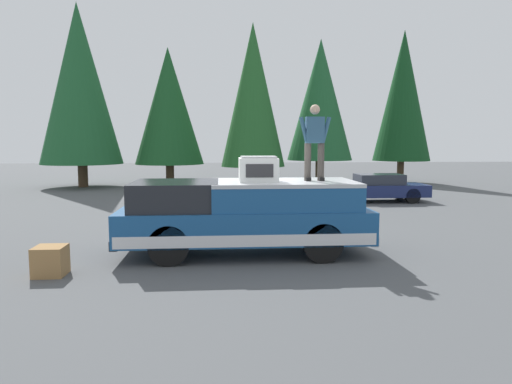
# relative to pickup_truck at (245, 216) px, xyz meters

# --- Properties ---
(ground_plane) EXTENTS (90.00, 90.00, 0.00)m
(ground_plane) POSITION_rel_pickup_truck_xyz_m (0.42, -0.42, -0.87)
(ground_plane) COLOR #4C4F51
(pickup_truck) EXTENTS (2.01, 5.54, 1.65)m
(pickup_truck) POSITION_rel_pickup_truck_xyz_m (0.00, 0.00, 0.00)
(pickup_truck) COLOR navy
(pickup_truck) RESTS_ON ground
(compressor_unit) EXTENTS (0.65, 0.84, 0.56)m
(compressor_unit) POSITION_rel_pickup_truck_xyz_m (-0.17, -0.29, 1.05)
(compressor_unit) COLOR silver
(compressor_unit) RESTS_ON pickup_truck
(person_on_truck_bed) EXTENTS (0.29, 0.72, 1.69)m
(person_on_truck_bed) POSITION_rel_pickup_truck_xyz_m (0.00, -1.56, 1.68)
(person_on_truck_bed) COLOR #423D38
(person_on_truck_bed) RESTS_ON pickup_truck
(parked_car_navy) EXTENTS (1.64, 4.10, 1.16)m
(parked_car_navy) POSITION_rel_pickup_truck_xyz_m (8.78, -6.06, -0.29)
(parked_car_navy) COLOR navy
(parked_car_navy) RESTS_ON ground
(wooden_crate) EXTENTS (0.56, 0.56, 0.56)m
(wooden_crate) POSITION_rel_pickup_truck_xyz_m (-1.41, 3.76, -0.59)
(wooden_crate) COLOR olive
(wooden_crate) RESTS_ON ground
(conifer_far_left) EXTENTS (3.39, 3.39, 9.11)m
(conifer_far_left) POSITION_rel_pickup_truck_xyz_m (17.31, -10.45, 4.36)
(conifer_far_left) COLOR #4C3826
(conifer_far_left) RESTS_ON ground
(conifer_left) EXTENTS (3.72, 3.72, 8.30)m
(conifer_left) POSITION_rel_pickup_truck_xyz_m (16.37, -5.23, 3.99)
(conifer_left) COLOR #4C3826
(conifer_left) RESTS_ON ground
(conifer_center_left) EXTENTS (3.52, 3.52, 8.93)m
(conifer_center_left) POSITION_rel_pickup_truck_xyz_m (15.52, -1.31, 4.16)
(conifer_center_left) COLOR #4C3826
(conifer_center_left) RESTS_ON ground
(conifer_center_right) EXTENTS (3.84, 3.84, 7.72)m
(conifer_center_right) POSITION_rel_pickup_truck_xyz_m (16.44, 3.36, 3.61)
(conifer_center_right) COLOR #4C3826
(conifer_center_right) RESTS_ON ground
(conifer_right) EXTENTS (4.40, 4.40, 9.98)m
(conifer_right) POSITION_rel_pickup_truck_xyz_m (16.21, 8.13, 4.75)
(conifer_right) COLOR #4C3826
(conifer_right) RESTS_ON ground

